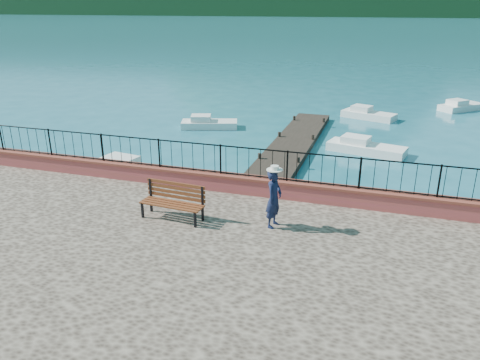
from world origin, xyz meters
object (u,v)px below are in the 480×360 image
Objects in this scene: park_bench at (173,209)px; person at (274,199)px; boat_3 at (209,121)px; boat_1 at (367,145)px; boat_4 at (369,112)px; boat_0 at (132,167)px; boat_5 at (462,104)px.

park_bench is 2.92m from person.
boat_1 is at bearing -31.70° from boat_3.
boat_4 is (-0.31, 7.73, 0.00)m from boat_1.
park_bench is at bearing -41.30° from boat_0.
boat_0 is 8.81m from boat_3.
person reaches higher than park_bench.
boat_1 is 1.15× the size of boat_3.
boat_1 is at bearing 73.03° from park_bench.
boat_3 is (-4.52, 14.50, -1.11)m from park_bench.
person is 9.34m from boat_0.
person is 0.49× the size of boat_4.
person is at bearing -80.16° from boat_3.
boat_1 and boat_5 have the same top height.
boat_1 is at bearing 43.92° from boat_0.
boat_0 is at bearing -108.74° from boat_3.
boat_0 is 16.91m from boat_4.
boat_1 is (9.42, 6.51, 0.00)m from boat_0.
boat_0 is 1.26× the size of boat_3.
person is 0.49× the size of boat_5.
person reaches higher than boat_0.
boat_0 and boat_1 have the same top height.
boat_4 is at bearing 105.77° from boat_1.
park_bench is 20.45m from boat_4.
boat_0 and boat_3 have the same top height.
boat_3 is at bearing 38.58° from person.
boat_0 is 24.20m from boat_5.
person is 19.66m from boat_4.
boat_5 is at bearing 71.20° from park_bench.
boat_4 is at bearing 81.76° from park_bench.
person reaches higher than boat_3.
boat_1 and boat_3 have the same top height.
boat_1 is 1.13× the size of boat_5.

